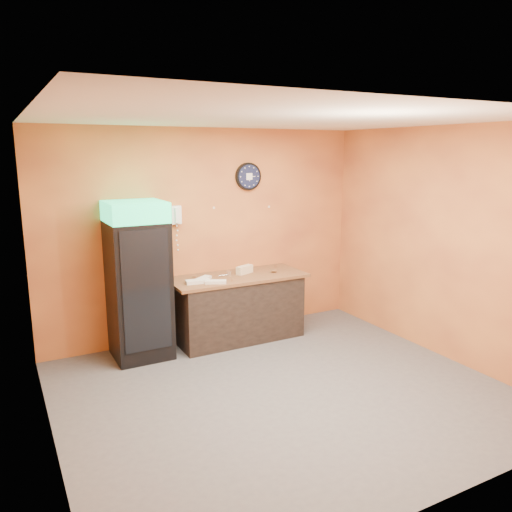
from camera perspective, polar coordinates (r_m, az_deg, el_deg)
floor at (r=5.49m, az=3.03°, el=-15.18°), size 4.50×4.50×0.00m
back_wall at (r=6.77m, az=-5.58°, el=2.52°), size 4.50×0.02×2.80m
left_wall at (r=4.33m, az=-23.28°, el=-3.75°), size 0.02×4.00×2.80m
right_wall at (r=6.45m, az=20.60°, el=1.34°), size 0.02×4.00×2.80m
ceiling at (r=4.90m, az=3.40°, el=15.44°), size 4.50×4.00×0.02m
beverage_cooler at (r=6.17m, az=-13.19°, el=-3.05°), size 0.67×0.69×1.92m
prep_counter at (r=6.77m, az=-2.12°, el=-5.99°), size 1.67×0.74×0.83m
wall_clock at (r=6.91m, az=-0.88°, el=9.08°), size 0.38×0.06×0.38m
wall_phone at (r=6.52m, az=-9.12°, el=4.66°), size 0.13×0.11×0.24m
butcher_paper at (r=6.65m, az=-2.15°, el=-2.41°), size 1.83×0.79×0.04m
sub_roll_stack at (r=6.73m, az=-1.32°, el=-1.57°), size 0.27×0.18×0.11m
wrapped_sandwich_left at (r=6.30m, az=-6.65°, el=-2.91°), size 0.32×0.16×0.04m
wrapped_sandwich_mid at (r=6.27m, az=-4.62°, el=-2.96°), size 0.28×0.20×0.04m
wrapped_sandwich_right at (r=6.44m, az=-6.06°, el=-2.60°), size 0.27×0.24×0.04m
kitchen_tool at (r=6.65m, az=-3.12°, el=-1.98°), size 0.06×0.06×0.06m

